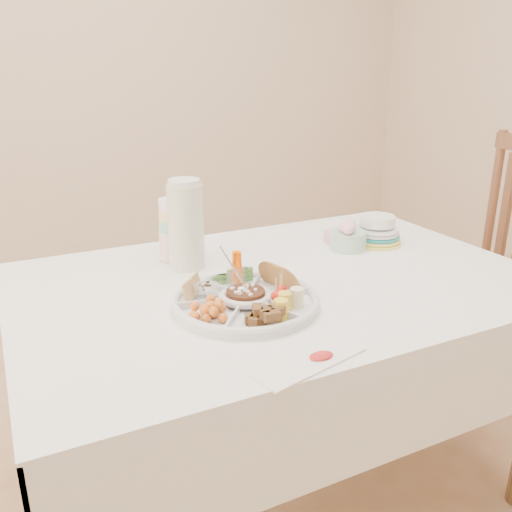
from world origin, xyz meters
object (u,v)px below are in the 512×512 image
party_tray (246,299)px  plate_stack (377,228)px  dining_table (279,388)px  chair (476,274)px  thermos (186,223)px

party_tray → plate_stack: bearing=23.4°
dining_table → plate_stack: 0.65m
chair → thermos: (-1.20, 0.08, 0.35)m
party_tray → thermos: thermos is taller
party_tray → thermos: size_ratio=1.34×
dining_table → thermos: bearing=134.6°
thermos → plate_stack: bearing=-6.0°
chair → dining_table: bearing=-161.6°
dining_table → chair: size_ratio=1.38×
party_tray → thermos: (-0.04, 0.35, 0.12)m
party_tray → dining_table: bearing=36.8°
dining_table → party_tray: bearing=-143.2°
dining_table → plate_stack: bearing=17.3°
chair → plate_stack: chair is taller
thermos → plate_stack: 0.69m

